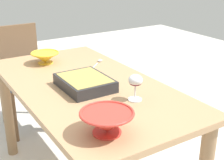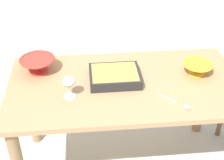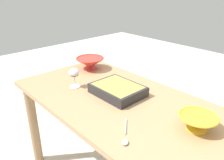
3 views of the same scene
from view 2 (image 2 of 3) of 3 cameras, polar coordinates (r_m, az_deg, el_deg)
dining_table at (r=2.14m, az=2.19°, el=-3.30°), size 1.47×0.77×0.75m
wine_glass at (r=1.90m, az=-7.52°, el=-0.53°), size 0.07×0.07×0.14m
casserole_dish at (r=2.06m, az=0.48°, el=0.75°), size 0.32×0.25×0.06m
mixing_bowl at (r=2.19m, az=14.64°, el=2.06°), size 0.19×0.19×0.08m
small_bowl at (r=2.19m, az=-12.77°, el=2.67°), size 0.23×0.23×0.10m
serving_spoon at (r=1.92m, az=11.88°, el=-4.19°), size 0.16×0.17×0.01m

